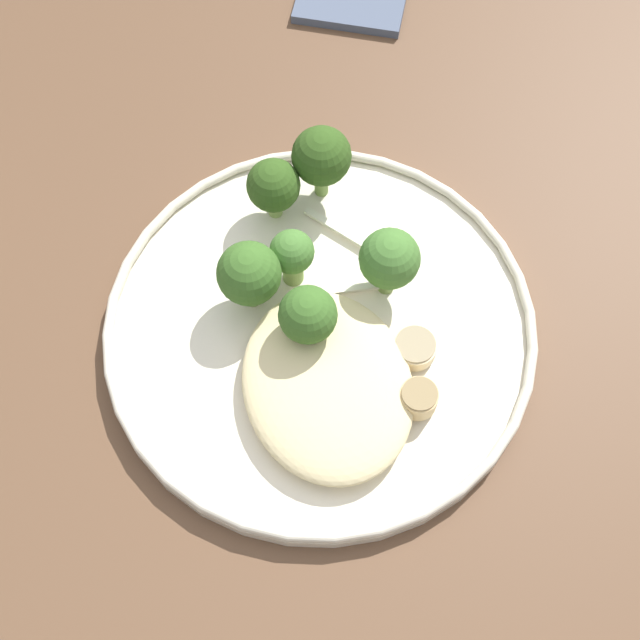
% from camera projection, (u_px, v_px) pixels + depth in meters
% --- Properties ---
extents(ground, '(6.00, 6.00, 0.00)m').
position_uv_depth(ground, '(344.00, 523.00, 1.26)').
color(ground, '#665B51').
extents(wooden_dining_table, '(1.40, 1.00, 0.74)m').
position_uv_depth(wooden_dining_table, '(366.00, 329.00, 0.67)').
color(wooden_dining_table, brown).
rests_on(wooden_dining_table, ground).
extents(dinner_plate, '(0.29, 0.29, 0.02)m').
position_uv_depth(dinner_plate, '(320.00, 328.00, 0.57)').
color(dinner_plate, beige).
rests_on(dinner_plate, wooden_dining_table).
extents(noodle_bed, '(0.13, 0.11, 0.02)m').
position_uv_depth(noodle_bed, '(328.00, 384.00, 0.54)').
color(noodle_bed, beige).
rests_on(noodle_bed, dinner_plate).
extents(seared_scallop_tiny_bay, '(0.03, 0.03, 0.01)m').
position_uv_depth(seared_scallop_tiny_bay, '(290.00, 335.00, 0.56)').
color(seared_scallop_tiny_bay, '#E5C689').
rests_on(seared_scallop_tiny_bay, dinner_plate).
extents(seared_scallop_left_edge, '(0.03, 0.03, 0.01)m').
position_uv_depth(seared_scallop_left_edge, '(415.00, 348.00, 0.55)').
color(seared_scallop_left_edge, beige).
rests_on(seared_scallop_left_edge, dinner_plate).
extents(seared_scallop_front_small, '(0.03, 0.03, 0.01)m').
position_uv_depth(seared_scallop_front_small, '(314.00, 419.00, 0.53)').
color(seared_scallop_front_small, '#DBB77A').
rests_on(seared_scallop_front_small, dinner_plate).
extents(seared_scallop_center_golden, '(0.02, 0.02, 0.02)m').
position_uv_depth(seared_scallop_center_golden, '(304.00, 361.00, 0.55)').
color(seared_scallop_center_golden, '#DBB77A').
rests_on(seared_scallop_center_golden, dinner_plate).
extents(seared_scallop_large_seared, '(0.02, 0.02, 0.02)m').
position_uv_depth(seared_scallop_large_seared, '(276.00, 395.00, 0.54)').
color(seared_scallop_large_seared, '#DBB77A').
rests_on(seared_scallop_large_seared, dinner_plate).
extents(seared_scallop_right_edge, '(0.04, 0.04, 0.01)m').
position_uv_depth(seared_scallop_right_edge, '(322.00, 387.00, 0.54)').
color(seared_scallop_right_edge, '#DBB77A').
rests_on(seared_scallop_right_edge, dinner_plate).
extents(seared_scallop_tilted_round, '(0.02, 0.02, 0.02)m').
position_uv_depth(seared_scallop_tilted_round, '(420.00, 398.00, 0.53)').
color(seared_scallop_tilted_round, '#DBB77A').
rests_on(seared_scallop_tilted_round, dinner_plate).
extents(broccoli_floret_tall_stalk, '(0.03, 0.03, 0.05)m').
position_uv_depth(broccoli_floret_tall_stalk, '(292.00, 254.00, 0.56)').
color(broccoli_floret_tall_stalk, '#7A994C').
rests_on(broccoli_floret_tall_stalk, dinner_plate).
extents(broccoli_floret_center_pile, '(0.04, 0.04, 0.05)m').
position_uv_depth(broccoli_floret_center_pile, '(273.00, 186.00, 0.58)').
color(broccoli_floret_center_pile, '#89A356').
rests_on(broccoli_floret_center_pile, dinner_plate).
extents(broccoli_floret_left_leaning, '(0.04, 0.04, 0.06)m').
position_uv_depth(broccoli_floret_left_leaning, '(389.00, 260.00, 0.55)').
color(broccoli_floret_left_leaning, '#7A994C').
rests_on(broccoli_floret_left_leaning, dinner_plate).
extents(broccoli_floret_beside_noodles, '(0.04, 0.04, 0.06)m').
position_uv_depth(broccoli_floret_beside_noodles, '(322.00, 157.00, 0.58)').
color(broccoli_floret_beside_noodles, '#7A994C').
rests_on(broccoli_floret_beside_noodles, dinner_plate).
extents(broccoli_floret_front_edge, '(0.04, 0.04, 0.06)m').
position_uv_depth(broccoli_floret_front_edge, '(250.00, 278.00, 0.55)').
color(broccoli_floret_front_edge, '#7A994C').
rests_on(broccoli_floret_front_edge, dinner_plate).
extents(broccoli_floret_near_rim, '(0.04, 0.04, 0.06)m').
position_uv_depth(broccoli_floret_near_rim, '(308.00, 316.00, 0.53)').
color(broccoli_floret_near_rim, '#7A994C').
rests_on(broccoli_floret_near_rim, dinner_plate).
extents(onion_sliver_short_strip, '(0.05, 0.04, 0.00)m').
position_uv_depth(onion_sliver_short_strip, '(338.00, 229.00, 0.60)').
color(onion_sliver_short_strip, silver).
rests_on(onion_sliver_short_strip, dinner_plate).
extents(onion_sliver_curled_piece, '(0.01, 0.06, 0.00)m').
position_uv_depth(onion_sliver_curled_piece, '(352.00, 289.00, 0.58)').
color(onion_sliver_curled_piece, silver).
rests_on(onion_sliver_curled_piece, dinner_plate).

